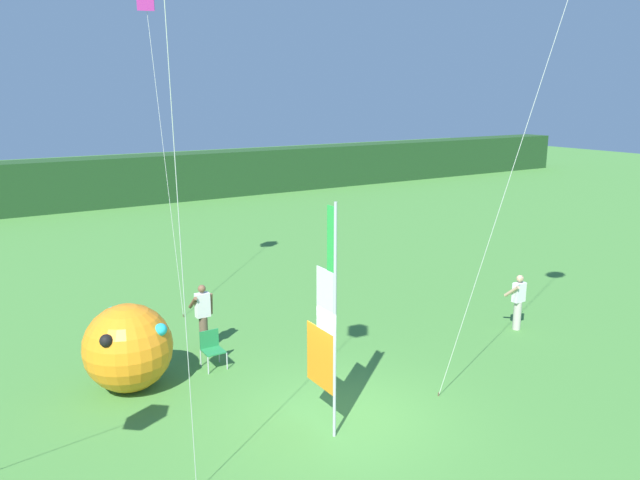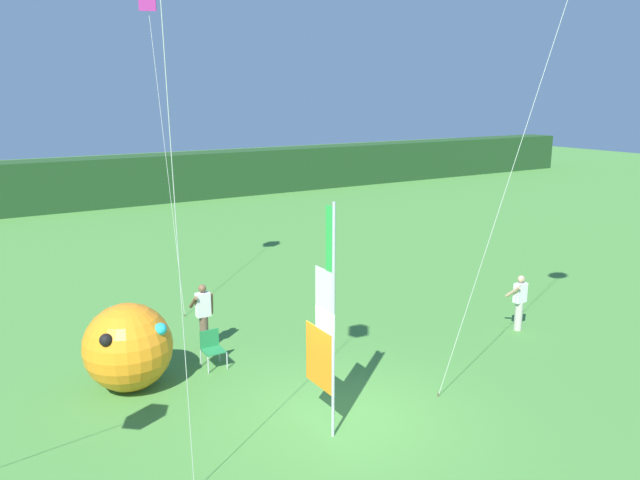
# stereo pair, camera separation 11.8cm
# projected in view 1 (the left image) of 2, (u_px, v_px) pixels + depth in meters

# --- Properties ---
(ground_plane) EXTENTS (120.00, 120.00, 0.00)m
(ground_plane) POSITION_uv_depth(u_px,v_px,m) (345.00, 419.00, 12.57)
(ground_plane) COLOR #478438
(distant_treeline) EXTENTS (80.00, 2.40, 2.86)m
(distant_treeline) POSITION_uv_depth(u_px,v_px,m) (71.00, 184.00, 35.21)
(distant_treeline) COLOR #1E421E
(distant_treeline) RESTS_ON ground
(banner_flag) EXTENTS (0.06, 1.03, 4.61)m
(banner_flag) POSITION_uv_depth(u_px,v_px,m) (326.00, 324.00, 11.67)
(banner_flag) COLOR #B7B7BC
(banner_flag) RESTS_ON ground
(person_near_banner) EXTENTS (0.55, 0.48, 1.78)m
(person_near_banner) POSITION_uv_depth(u_px,v_px,m) (203.00, 316.00, 15.69)
(person_near_banner) COLOR brown
(person_near_banner) RESTS_ON ground
(person_mid_field) EXTENTS (0.55, 0.48, 1.59)m
(person_mid_field) POSITION_uv_depth(u_px,v_px,m) (518.00, 301.00, 17.17)
(person_mid_field) COLOR #B7B2A3
(person_mid_field) RESTS_ON ground
(inflatable_balloon) EXTENTS (1.97, 1.97, 1.97)m
(inflatable_balloon) POSITION_uv_depth(u_px,v_px,m) (128.00, 347.00, 13.64)
(inflatable_balloon) COLOR orange
(inflatable_balloon) RESTS_ON ground
(folding_chair) EXTENTS (0.51, 0.51, 0.89)m
(folding_chair) POSITION_uv_depth(u_px,v_px,m) (212.00, 347.00, 14.87)
(folding_chair) COLOR #BCBCC1
(folding_chair) RESTS_ON ground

